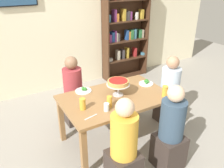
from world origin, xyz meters
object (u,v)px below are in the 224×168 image
diner_near_left (124,151)px  diner_near_right (171,134)px  salad_plate_near_diner (146,83)px  beer_glass_amber_tall (165,91)px  diner_far_left (74,95)px  bookshelf (125,30)px  cutlery_knife_near (91,117)px  beer_glass_amber_short (83,104)px  dining_table (116,102)px  deep_dish_pizza_stand (118,83)px  water_glass_clear_near (106,107)px  diner_head_east (169,95)px  salad_plate_far_diner (84,90)px  beer_glass_amber_spare (109,102)px  cutlery_fork_near (122,83)px

diner_near_left → diner_near_right: size_ratio=1.00×
salad_plate_near_diner → beer_glass_amber_tall: (-0.03, -0.45, 0.06)m
diner_far_left → salad_plate_near_diner: size_ratio=5.22×
diner_near_right → salad_plate_near_diner: size_ratio=5.22×
bookshelf → cutlery_knife_near: bookshelf is taller
beer_glass_amber_short → dining_table: bearing=8.3°
diner_near_right → deep_dish_pizza_stand: diner_near_right is taller
beer_glass_amber_tall → cutlery_knife_near: size_ratio=0.86×
diner_far_left → diner_near_right: bearing=22.8°
beer_glass_amber_tall → water_glass_clear_near: (-0.88, 0.08, -0.03)m
salad_plate_near_diner → beer_glass_amber_tall: bearing=-93.7°
deep_dish_pizza_stand → diner_near_right: bearing=-71.2°
diner_near_right → bookshelf: bearing=-22.1°
diner_near_right → cutlery_knife_near: (-0.84, 0.48, 0.25)m
beer_glass_amber_tall → dining_table: bearing=150.6°
diner_near_right → cutlery_knife_near: bearing=60.1°
diner_head_east → deep_dish_pizza_stand: size_ratio=3.56×
salad_plate_far_diner → beer_glass_amber_spare: 0.57m
bookshelf → diner_near_right: 3.07m
diner_near_right → water_glass_clear_near: (-0.61, 0.52, 0.30)m
beer_glass_amber_short → cutlery_fork_near: beer_glass_amber_short is taller
dining_table → salad_plate_near_diner: 0.64m
dining_table → deep_dish_pizza_stand: 0.28m
bookshelf → beer_glass_amber_spare: size_ratio=15.01×
diner_far_left → water_glass_clear_near: (0.04, -1.03, 0.30)m
dining_table → salad_plate_near_diner: (0.62, 0.11, 0.11)m
cutlery_fork_near → beer_glass_amber_spare: bearing=62.6°
deep_dish_pizza_stand → water_glass_clear_near: 0.46m
dining_table → deep_dish_pizza_stand: (0.05, 0.02, 0.28)m
salad_plate_far_diner → water_glass_clear_near: 0.63m
salad_plate_far_diner → deep_dish_pizza_stand: bearing=-43.0°
diner_near_right → salad_plate_far_diner: 1.34m
dining_table → beer_glass_amber_spare: bearing=-137.4°
bookshelf → beer_glass_amber_spare: bookshelf is taller
water_glass_clear_near → bookshelf: bearing=52.5°
deep_dish_pizza_stand → cutlery_fork_near: deep_dish_pizza_stand is taller
bookshelf → water_glass_clear_near: bearing=-127.5°
beer_glass_amber_spare → diner_near_right: bearing=-47.6°
beer_glass_amber_spare → water_glass_clear_near: (-0.08, -0.06, -0.02)m
cutlery_fork_near → bookshelf: bearing=-105.9°
diner_near_left → cutlery_knife_near: diner_near_left is taller
bookshelf → beer_glass_amber_short: (-1.98, -2.09, -0.31)m
deep_dish_pizza_stand → salad_plate_near_diner: size_ratio=1.47×
diner_near_right → water_glass_clear_near: size_ratio=11.61×
diner_near_left → diner_far_left: size_ratio=1.00×
salad_plate_near_diner → salad_plate_far_diner: bearing=164.8°
deep_dish_pizza_stand → dining_table: bearing=-156.2°
diner_near_right → cutlery_knife_near: diner_near_right is taller
diner_near_left → cutlery_fork_near: 1.27m
water_glass_clear_near → diner_near_left: bearing=-96.2°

